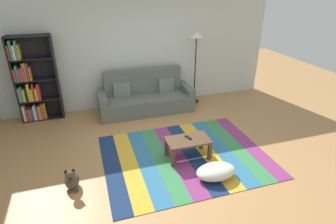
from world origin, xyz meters
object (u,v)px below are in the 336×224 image
(tv_remote, at_px, (188,137))
(standing_lamp, at_px, (196,44))
(couch, at_px, (146,98))
(bookshelf, at_px, (32,84))
(coffee_table, at_px, (188,143))
(dog, at_px, (72,179))
(pouf, at_px, (216,171))

(tv_remote, bearing_deg, standing_lamp, 45.97)
(tv_remote, bearing_deg, couch, 78.05)
(couch, xyz_separation_m, standing_lamp, (1.35, 0.14, 1.19))
(bookshelf, bearing_deg, coffee_table, -42.36)
(coffee_table, xyz_separation_m, standing_lamp, (1.09, 2.36, 1.22))
(coffee_table, relative_size, dog, 1.95)
(pouf, bearing_deg, tv_remote, 105.83)
(bookshelf, xyz_separation_m, dog, (0.73, -2.73, -0.70))
(couch, relative_size, coffee_table, 2.92)
(pouf, bearing_deg, couch, 99.34)
(coffee_table, height_order, tv_remote, tv_remote)
(bookshelf, distance_m, coffee_table, 3.75)
(coffee_table, distance_m, tv_remote, 0.10)
(couch, height_order, pouf, couch)
(couch, relative_size, dog, 5.69)
(couch, bearing_deg, coffee_table, -83.55)
(couch, height_order, coffee_table, couch)
(pouf, height_order, standing_lamp, standing_lamp)
(dog, xyz_separation_m, standing_lamp, (3.11, 2.59, 1.37))
(coffee_table, bearing_deg, bookshelf, 137.64)
(standing_lamp, height_order, tv_remote, standing_lamp)
(couch, xyz_separation_m, bookshelf, (-2.49, 0.28, 0.53))
(dog, bearing_deg, coffee_table, 6.48)
(couch, distance_m, pouf, 2.95)
(couch, relative_size, bookshelf, 1.18)
(couch, relative_size, standing_lamp, 1.23)
(pouf, xyz_separation_m, standing_lamp, (0.87, 3.04, 1.40))
(bookshelf, bearing_deg, tv_remote, -41.58)
(standing_lamp, distance_m, tv_remote, 2.79)
(dog, relative_size, tv_remote, 2.65)
(couch, bearing_deg, bookshelf, 173.58)
(bookshelf, distance_m, tv_remote, 3.72)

